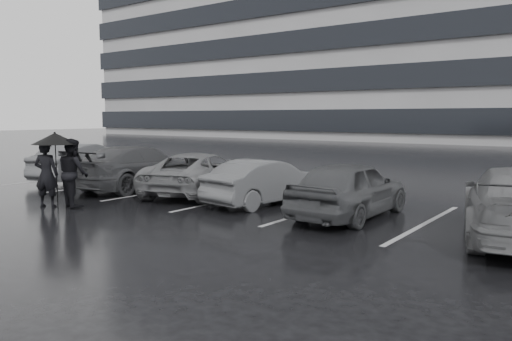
{
  "coord_description": "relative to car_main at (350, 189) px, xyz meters",
  "views": [
    {
      "loc": [
        6.87,
        -8.65,
        2.4
      ],
      "look_at": [
        -0.24,
        1.0,
        1.1
      ],
      "focal_mm": 35.0,
      "sensor_mm": 36.0,
      "label": 1
    }
  ],
  "objects": [
    {
      "name": "ground",
      "position": [
        -1.7,
        -2.14,
        -0.69
      ],
      "size": [
        160.0,
        160.0,
        0.0
      ],
      "primitive_type": "plane",
      "color": "black",
      "rests_on": "ground"
    },
    {
      "name": "office_building",
      "position": [
        -23.7,
        45.86,
        13.65
      ],
      "size": [
        61.0,
        26.0,
        29.0
      ],
      "color": "gray",
      "rests_on": "ground"
    },
    {
      "name": "car_main",
      "position": [
        0.0,
        0.0,
        0.0
      ],
      "size": [
        1.66,
        4.05,
        1.38
      ],
      "primitive_type": "imported",
      "rotation": [
        0.0,
        0.0,
        3.15
      ],
      "color": "black",
      "rests_on": "ground"
    },
    {
      "name": "car_west_a",
      "position": [
        -2.69,
        0.3,
        -0.07
      ],
      "size": [
        1.77,
        3.87,
        1.23
      ],
      "primitive_type": "imported",
      "rotation": [
        0.0,
        0.0,
        3.01
      ],
      "color": "#2F2F31",
      "rests_on": "ground"
    },
    {
      "name": "car_west_b",
      "position": [
        -5.34,
        0.54,
        -0.04
      ],
      "size": [
        3.43,
        5.06,
        1.29
      ],
      "primitive_type": "imported",
      "rotation": [
        0.0,
        0.0,
        3.45
      ],
      "color": "#48484A",
      "rests_on": "ground"
    },
    {
      "name": "car_west_c",
      "position": [
        -7.81,
        0.21,
        0.03
      ],
      "size": [
        2.4,
        5.09,
        1.43
      ],
      "primitive_type": "imported",
      "rotation": [
        0.0,
        0.0,
        3.22
      ],
      "color": "black",
      "rests_on": "ground"
    },
    {
      "name": "car_west_d",
      "position": [
        -10.98,
        0.34,
        0.01
      ],
      "size": [
        2.4,
        4.48,
        1.4
      ],
      "primitive_type": "imported",
      "rotation": [
        0.0,
        0.0,
        3.37
      ],
      "color": "#2F2F31",
      "rests_on": "ground"
    },
    {
      "name": "pedestrian_left",
      "position": [
        -7.07,
        -3.53,
        0.19
      ],
      "size": [
        0.76,
        0.68,
        1.75
      ],
      "primitive_type": "imported",
      "rotation": [
        0.0,
        0.0,
        3.67
      ],
      "color": "black",
      "rests_on": "ground"
    },
    {
      "name": "pedestrian_right",
      "position": [
        -6.54,
        -3.08,
        0.23
      ],
      "size": [
        1.03,
        0.88,
        1.83
      ],
      "primitive_type": "imported",
      "rotation": [
        0.0,
        0.0,
        2.91
      ],
      "color": "black",
      "rests_on": "ground"
    },
    {
      "name": "umbrella",
      "position": [
        -6.87,
        -3.36,
        1.13
      ],
      "size": [
        1.18,
        1.18,
        2.0
      ],
      "color": "black",
      "rests_on": "ground"
    },
    {
      "name": "stall_stripes",
      "position": [
        -2.5,
        0.36,
        -0.69
      ],
      "size": [
        19.72,
        5.0,
        0.0
      ],
      "color": "#9E9EA1",
      "rests_on": "ground"
    }
  ]
}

